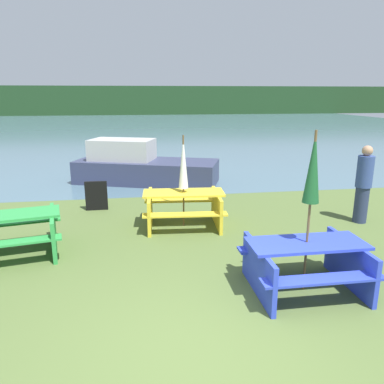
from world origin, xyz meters
name	(u,v)px	position (x,y,z in m)	size (l,w,h in m)	color
ground_plane	(197,354)	(0.00, 0.00, 0.00)	(60.00, 60.00, 0.00)	#516633
water	(142,126)	(0.00, 31.89, 0.00)	(60.00, 50.00, 0.00)	slate
far_treeline	(138,100)	(0.00, 51.89, 2.00)	(80.00, 1.60, 4.00)	#1E3D1E
picnic_table_blue	(305,261)	(1.84, 1.22, 0.47)	(1.74, 1.39, 0.77)	blue
picnic_table_green	(18,231)	(-2.80, 3.21, 0.47)	(1.75, 1.65, 0.79)	green
picnic_table_yellow	(184,205)	(0.40, 4.33, 0.47)	(1.88, 1.50, 0.79)	yellow
umbrella_white	(183,163)	(0.40, 4.33, 1.44)	(0.21, 0.21, 2.04)	brown
umbrella_darkgreen	(313,170)	(1.84, 1.22, 1.86)	(0.24, 0.24, 2.41)	brown
boat	(141,167)	(-0.44, 8.82, 0.53)	(4.95, 3.13, 1.43)	#333856
person	(363,184)	(4.48, 3.96, 0.90)	(0.36, 0.36, 1.79)	#283351
signboard	(96,196)	(-1.65, 5.83, 0.38)	(0.55, 0.08, 0.75)	black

